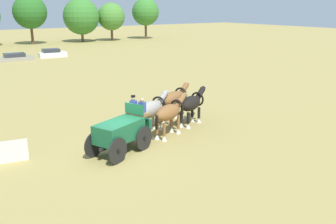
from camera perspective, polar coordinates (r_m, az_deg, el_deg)
The scene contains 12 objects.
ground_plane at distance 19.53m, azimuth -7.31°, elevation -6.24°, with size 220.00×220.00×0.00m, color #9E8C4C.
show_wagon at distance 19.25m, azimuth -7.09°, elevation -2.81°, with size 5.53×2.93×2.71m.
draft_horse_rear_near at distance 22.18m, azimuth -2.65°, elevation 0.34°, with size 3.07×1.74×2.24m.
draft_horse_rear_off at distance 21.49m, azimuth 0.19°, elevation -0.14°, with size 3.08×1.70×2.25m.
draft_horse_lead_near at distance 24.25m, azimuth 0.93°, elevation 1.91°, with size 3.08×1.73×2.33m.
draft_horse_lead_off at distance 23.64m, azimuth 3.61°, elevation 1.25°, with size 2.92×1.64×2.21m.
parked_vehicle_d at distance 55.71m, azimuth -22.19°, elevation 7.70°, with size 4.65×2.22×1.05m.
parked_vehicle_e at distance 58.00m, azimuth -17.25°, elevation 8.52°, with size 4.03×2.09×1.23m.
tree_e at distance 78.27m, azimuth -20.30°, elevation 14.10°, with size 6.35×6.35×9.29m.
tree_f at distance 80.64m, azimuth -13.08°, elevation 13.99°, with size 7.31×7.31×8.79m.
tree_g at distance 82.39m, azimuth -8.65°, elevation 14.17°, with size 5.72×5.72×7.88m.
tree_h at distance 86.49m, azimuth -3.45°, elevation 14.97°, with size 6.01×6.01×8.91m.
Camera 1 is at (-8.18, -16.14, 7.33)m, focal length 40.00 mm.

